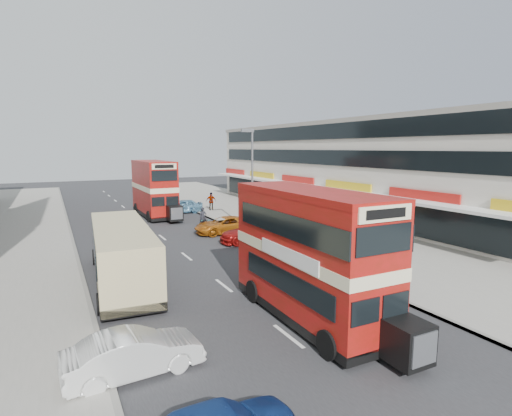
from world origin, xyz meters
TOP-DOWN VIEW (x-y plane):
  - ground at (0.00, 0.00)m, footprint 160.00×160.00m
  - road_surface at (0.00, 20.00)m, footprint 12.00×90.00m
  - pavement_right at (12.00, 20.00)m, footprint 12.00×90.00m
  - kerb_left at (-6.10, 20.00)m, footprint 0.20×90.00m
  - kerb_right at (6.10, 20.00)m, footprint 0.20×90.00m
  - commercial_row at (19.95, 22.00)m, footprint 9.90×46.20m
  - wooded_hill at (85.00, 45.00)m, footprint 172.80×230.40m
  - street_lamp at (6.52, 18.00)m, footprint 1.00×0.20m
  - bus_main at (1.51, 2.92)m, footprint 2.56×9.03m
  - bus_second at (1.78, 29.87)m, footprint 2.69×9.56m
  - coach at (-4.29, 10.83)m, footprint 3.26×10.23m
  - car_left_front at (-5.37, 2.00)m, footprint 4.12×1.65m
  - car_right_a at (5.52, 15.51)m, footprint 5.24×2.68m
  - car_right_b at (4.77, 19.23)m, footprint 4.80×2.28m
  - car_right_c at (4.71, 30.43)m, footprint 4.34×2.02m
  - pedestrian_near at (7.65, 14.12)m, footprint 0.62×0.45m
  - pedestrian_far at (7.82, 30.22)m, footprint 1.16×0.64m
  - cyclist at (3.50, 20.67)m, footprint 0.73×1.97m

SIDE VIEW (x-z plane):
  - ground at x=0.00m, z-range 0.00..0.00m
  - wooded_hill at x=85.00m, z-range -10.00..10.00m
  - road_surface at x=0.00m, z-range 0.00..0.01m
  - pavement_right at x=12.00m, z-range 0.00..0.15m
  - kerb_left at x=-6.10m, z-range -0.01..0.15m
  - kerb_right at x=6.10m, z-range -0.01..0.15m
  - cyclist at x=3.50m, z-range -0.33..1.64m
  - car_right_b at x=4.77m, z-range 0.00..1.32m
  - car_left_front at x=-5.37m, z-range 0.00..1.33m
  - car_right_c at x=4.71m, z-range 0.00..1.44m
  - car_right_a at x=5.52m, z-range 0.00..1.45m
  - pedestrian_near at x=7.65m, z-range 0.15..1.76m
  - pedestrian_far at x=7.82m, z-range 0.15..2.03m
  - coach at x=-4.29m, z-range 0.24..2.91m
  - bus_main at x=1.51m, z-range 0.13..5.10m
  - bus_second at x=1.78m, z-range 0.14..5.40m
  - commercial_row at x=19.95m, z-range 0.05..9.35m
  - street_lamp at x=6.52m, z-range 0.72..8.85m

